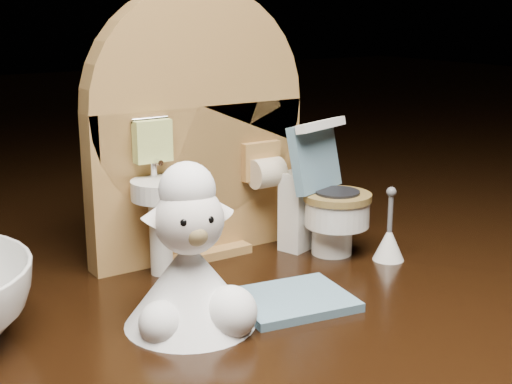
# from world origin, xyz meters

# --- Properties ---
(backdrop_panel) EXTENTS (0.13, 0.05, 0.15)m
(backdrop_panel) POSITION_xyz_m (-0.00, 0.06, 0.07)
(backdrop_panel) COLOR #A2753D
(backdrop_panel) RESTS_ON ground
(toy_toilet) EXTENTS (0.04, 0.05, 0.08)m
(toy_toilet) POSITION_xyz_m (0.06, 0.03, 0.03)
(toy_toilet) COLOR white
(toy_toilet) RESTS_ON ground
(bath_mat) EXTENTS (0.06, 0.05, 0.00)m
(bath_mat) POSITION_xyz_m (0.00, -0.02, 0.00)
(bath_mat) COLOR slate
(bath_mat) RESTS_ON ground
(toilet_brush) EXTENTS (0.02, 0.02, 0.04)m
(toilet_brush) POSITION_xyz_m (0.08, -0.00, 0.01)
(toilet_brush) COLOR white
(toilet_brush) RESTS_ON ground
(plush_lamb) EXTENTS (0.06, 0.06, 0.08)m
(plush_lamb) POSITION_xyz_m (-0.05, -0.02, 0.03)
(plush_lamb) COLOR white
(plush_lamb) RESTS_ON ground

